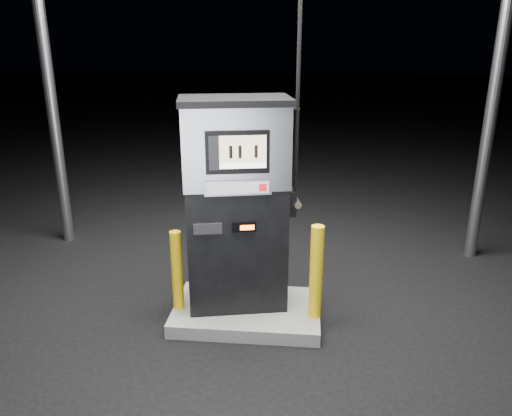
{
  "coord_description": "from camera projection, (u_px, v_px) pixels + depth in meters",
  "views": [
    {
      "loc": [
        0.57,
        -4.83,
        2.97
      ],
      "look_at": [
        0.1,
        0.0,
        1.3
      ],
      "focal_mm": 35.0,
      "sensor_mm": 36.0,
      "label": 1
    }
  ],
  "objects": [
    {
      "name": "pump_island",
      "position": [
        247.0,
        312.0,
        5.54
      ],
      "size": [
        1.6,
        1.0,
        0.15
      ],
      "primitive_type": "cube",
      "color": "slate",
      "rests_on": "ground"
    },
    {
      "name": "fuel_dispenser",
      "position": [
        236.0,
        203.0,
        5.24
      ],
      "size": [
        1.3,
        0.89,
        4.69
      ],
      "rotation": [
        0.0,
        0.0,
        0.21
      ],
      "color": "black",
      "rests_on": "pump_island"
    },
    {
      "name": "bollard_right",
      "position": [
        316.0,
        272.0,
        5.16
      ],
      "size": [
        0.16,
        0.16,
        1.03
      ],
      "primitive_type": "cylinder",
      "rotation": [
        0.0,
        0.0,
        -0.16
      ],
      "color": "yellow",
      "rests_on": "pump_island"
    },
    {
      "name": "bollard_left",
      "position": [
        177.0,
        271.0,
        5.34
      ],
      "size": [
        0.13,
        0.13,
        0.9
      ],
      "primitive_type": "cylinder",
      "rotation": [
        0.0,
        0.0,
        -0.13
      ],
      "color": "yellow",
      "rests_on": "pump_island"
    },
    {
      "name": "ground",
      "position": [
        247.0,
        318.0,
        5.57
      ],
      "size": [
        80.0,
        80.0,
        0.0
      ],
      "primitive_type": "plane",
      "color": "black",
      "rests_on": "ground"
    }
  ]
}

